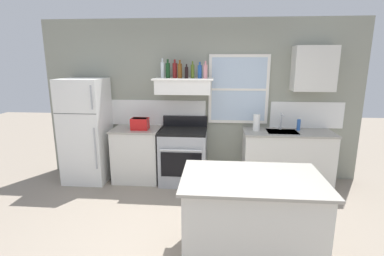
{
  "coord_description": "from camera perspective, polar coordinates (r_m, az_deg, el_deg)",
  "views": [
    {
      "loc": [
        0.29,
        -2.78,
        2.04
      ],
      "look_at": [
        -0.05,
        1.2,
        1.1
      ],
      "focal_mm": 27.34,
      "sensor_mm": 36.0,
      "label": 1
    }
  ],
  "objects": [
    {
      "name": "paper_towel_roll",
      "position": [
        4.83,
        12.46,
        1.03
      ],
      "size": [
        0.11,
        0.11,
        0.27
      ],
      "primitive_type": "cylinder",
      "color": "white",
      "rests_on": "counter_right_with_sink"
    },
    {
      "name": "counter_left_of_stove",
      "position": [
        5.12,
        -10.58,
        -5.02
      ],
      "size": [
        0.79,
        0.63,
        0.91
      ],
      "color": "silver",
      "rests_on": "ground_plane"
    },
    {
      "name": "bottle_clear_tall",
      "position": [
        4.87,
        -5.76,
        11.25
      ],
      "size": [
        0.06,
        0.06,
        0.31
      ],
      "color": "silver",
      "rests_on": "range_hood_shelf"
    },
    {
      "name": "toaster",
      "position": [
        4.89,
        -10.12,
        0.86
      ],
      "size": [
        0.3,
        0.2,
        0.19
      ],
      "color": "red",
      "rests_on": "counter_left_of_stove"
    },
    {
      "name": "range_hood_shelf",
      "position": [
        4.79,
        -1.63,
        8.24
      ],
      "size": [
        0.96,
        0.52,
        0.24
      ],
      "color": "white"
    },
    {
      "name": "refrigerator",
      "position": [
        5.25,
        -19.94,
        -0.46
      ],
      "size": [
        0.7,
        0.72,
        1.74
      ],
      "color": "white",
      "rests_on": "ground_plane"
    },
    {
      "name": "bottle_dark_green_wine",
      "position": [
        4.83,
        -4.73,
        11.18
      ],
      "size": [
        0.07,
        0.07,
        0.3
      ],
      "color": "#143819",
      "rests_on": "range_hood_shelf"
    },
    {
      "name": "bottle_blue_liqueur",
      "position": [
        4.73,
        1.52,
        10.97
      ],
      "size": [
        0.07,
        0.07,
        0.26
      ],
      "color": "#1E478C",
      "rests_on": "range_hood_shelf"
    },
    {
      "name": "counter_right_with_sink",
      "position": [
        5.08,
        17.91,
        -5.6
      ],
      "size": [
        1.43,
        0.63,
        0.91
      ],
      "color": "silver",
      "rests_on": "ground_plane"
    },
    {
      "name": "stove_range",
      "position": [
        4.93,
        -1.67,
        -5.39
      ],
      "size": [
        0.76,
        0.69,
        1.09
      ],
      "color": "#9EA0A5",
      "rests_on": "ground_plane"
    },
    {
      "name": "bottle_amber_wine",
      "position": [
        4.77,
        -2.39,
        11.14
      ],
      "size": [
        0.07,
        0.07,
        0.29
      ],
      "color": "brown",
      "rests_on": "range_hood_shelf"
    },
    {
      "name": "sink_faucet",
      "position": [
        4.99,
        17.06,
        1.6
      ],
      "size": [
        0.03,
        0.17,
        0.28
      ],
      "color": "silver",
      "rests_on": "counter_right_with_sink"
    },
    {
      "name": "dish_soap_bottle",
      "position": [
        5.07,
        20.08,
        0.59
      ],
      "size": [
        0.06,
        0.06,
        0.18
      ],
      "primitive_type": "cylinder",
      "color": "blue",
      "rests_on": "counter_right_with_sink"
    },
    {
      "name": "bottle_olive_oil_square",
      "position": [
        4.76,
        0.12,
        11.04
      ],
      "size": [
        0.06,
        0.06,
        0.27
      ],
      "color": "#4C601E",
      "rests_on": "range_hood_shelf"
    },
    {
      "name": "kitchen_island",
      "position": [
        3.18,
        11.33,
        -16.91
      ],
      "size": [
        1.4,
        0.9,
        0.91
      ],
      "color": "silver",
      "rests_on": "ground_plane"
    },
    {
      "name": "bottle_balsamic_dark",
      "position": [
        4.72,
        -1.07,
        10.79
      ],
      "size": [
        0.06,
        0.06,
        0.22
      ],
      "color": "black",
      "rests_on": "range_hood_shelf"
    },
    {
      "name": "ground_plane",
      "position": [
        3.46,
        -0.93,
        -22.87
      ],
      "size": [
        16.0,
        16.0,
        0.0
      ],
      "primitive_type": "plane",
      "color": "gray"
    },
    {
      "name": "upper_cabinet_right",
      "position": [
        5.06,
        22.66,
        10.65
      ],
      "size": [
        0.64,
        0.32,
        0.7
      ],
      "color": "silver"
    },
    {
      "name": "bottle_red_label_wine",
      "position": [
        4.84,
        -3.37,
        11.19
      ],
      "size": [
        0.07,
        0.07,
        0.3
      ],
      "color": "maroon",
      "rests_on": "range_hood_shelf"
    },
    {
      "name": "back_wall",
      "position": [
        5.06,
        1.91,
        5.42
      ],
      "size": [
        5.4,
        0.11,
        2.7
      ],
      "color": "gray",
      "rests_on": "ground_plane"
    },
    {
      "name": "bottle_rose_pink",
      "position": [
        4.71,
        2.63,
        11.01
      ],
      "size": [
        0.07,
        0.07,
        0.27
      ],
      "color": "#C67F84",
      "rests_on": "range_hood_shelf"
    }
  ]
}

